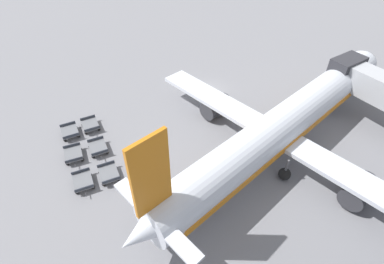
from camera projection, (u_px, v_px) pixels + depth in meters
name	position (u px, v px, depth m)	size (l,w,h in m)	color
ground_plane	(208.00, 90.00, 41.52)	(500.00, 500.00, 0.00)	gray
airplane	(283.00, 126.00, 30.54)	(32.48, 39.29, 11.75)	silver
baggage_dolly_row_near_col_a	(70.00, 132.00, 34.17)	(3.22, 2.20, 0.92)	slate
baggage_dolly_row_near_col_b	(73.00, 154.00, 31.44)	(3.23, 2.32, 0.92)	slate
baggage_dolly_row_near_col_c	(83.00, 181.00, 28.69)	(3.23, 2.28, 0.92)	slate
baggage_dolly_row_mid_a_col_a	(90.00, 125.00, 35.08)	(3.22, 2.18, 0.92)	slate
baggage_dolly_row_mid_a_col_b	(98.00, 148.00, 32.22)	(3.22, 2.23, 0.92)	slate
baggage_dolly_row_mid_a_col_c	(109.00, 174.00, 29.42)	(3.23, 2.26, 0.92)	slate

